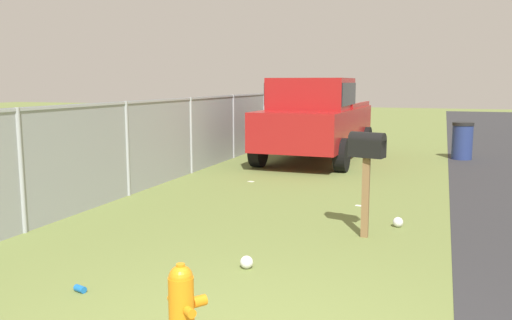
# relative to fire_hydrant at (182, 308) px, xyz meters

# --- Properties ---
(fire_hydrant) EXTENTS (0.32, 0.33, 0.66)m
(fire_hydrant) POSITION_rel_fire_hydrant_xyz_m (0.00, 0.00, 0.00)
(fire_hydrant) COLOR orange
(fire_hydrant) RESTS_ON ground
(mailbox) EXTENTS (0.30, 0.48, 1.37)m
(mailbox) POSITION_rel_fire_hydrant_xyz_m (3.38, -0.89, 0.77)
(mailbox) COLOR brown
(mailbox) RESTS_ON ground
(pickup_truck) EXTENTS (4.89, 2.35, 2.09)m
(pickup_truck) POSITION_rel_fire_hydrant_xyz_m (9.75, 1.28, 0.79)
(pickup_truck) COLOR maroon
(pickup_truck) RESTS_ON ground
(trash_bin) EXTENTS (0.54, 0.54, 0.96)m
(trash_bin) POSITION_rel_fire_hydrant_xyz_m (11.29, -2.28, 0.17)
(trash_bin) COLOR navy
(trash_bin) RESTS_ON ground
(fence_section) EXTENTS (14.99, 0.07, 1.67)m
(fence_section) POSITION_rel_fire_hydrant_xyz_m (7.03, 3.42, 0.59)
(fence_section) COLOR #9EA3A8
(fence_section) RESTS_ON ground
(litter_can_far_scatter) EXTENTS (0.10, 0.13, 0.07)m
(litter_can_far_scatter) POSITION_rel_fire_hydrant_xyz_m (0.62, 1.41, -0.28)
(litter_can_far_scatter) COLOR blue
(litter_can_far_scatter) RESTS_ON ground
(litter_wrapper_near_hydrant) EXTENTS (0.10, 0.13, 0.01)m
(litter_wrapper_near_hydrant) POSITION_rel_fire_hydrant_xyz_m (5.11, -0.56, -0.31)
(litter_wrapper_near_hydrant) COLOR silver
(litter_wrapper_near_hydrant) RESTS_ON ground
(litter_bag_midfield_a) EXTENTS (0.14, 0.14, 0.14)m
(litter_bag_midfield_a) POSITION_rel_fire_hydrant_xyz_m (1.76, 0.14, -0.24)
(litter_bag_midfield_a) COLOR silver
(litter_bag_midfield_a) RESTS_ON ground
(litter_wrapper_midfield_b) EXTENTS (0.12, 0.14, 0.01)m
(litter_wrapper_midfield_b) POSITION_rel_fire_hydrant_xyz_m (6.50, 1.82, -0.31)
(litter_wrapper_midfield_b) COLOR silver
(litter_wrapper_midfield_b) RESTS_ON ground
(litter_bag_by_mailbox) EXTENTS (0.14, 0.14, 0.14)m
(litter_bag_by_mailbox) POSITION_rel_fire_hydrant_xyz_m (4.00, -1.26, -0.24)
(litter_bag_by_mailbox) COLOR silver
(litter_bag_by_mailbox) RESTS_ON ground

